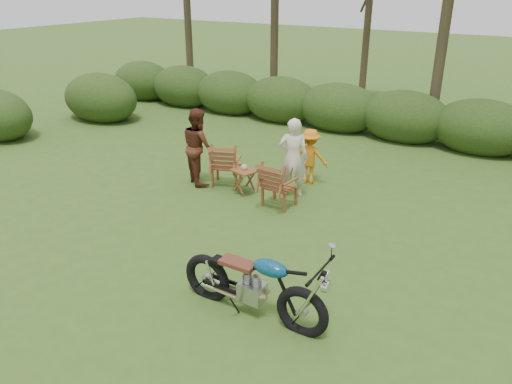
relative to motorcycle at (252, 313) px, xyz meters
The scene contains 9 objects.
ground 0.65m from the motorcycle, behind, with size 80.00×80.00×0.00m, color #37511B.
motorcycle is the anchor object (origin of this frame).
lawn_chair_right 3.55m from the motorcycle, 113.51° to the left, with size 0.66×0.66×0.96m, color brown, non-canonical shape.
lawn_chair_left 4.72m from the motorcycle, 129.27° to the left, with size 0.67×0.67×0.97m, color brown, non-canonical shape.
side_table 4.16m from the motorcycle, 124.69° to the left, with size 0.52×0.44×0.53m, color brown, non-canonical shape.
cup 4.22m from the motorcycle, 124.62° to the left, with size 0.13×0.13×0.10m, color beige.
adult_a 4.12m from the motorcycle, 110.47° to the left, with size 0.61×0.40×1.68m, color beige.
adult_b 4.95m from the motorcycle, 136.14° to the left, with size 0.82×0.64×1.69m, color #4C2415.
child 4.92m from the motorcycle, 107.31° to the left, with size 0.80×0.46×1.24m, color orange.
Camera 1 is at (3.68, -4.87, 4.26)m, focal length 35.00 mm.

